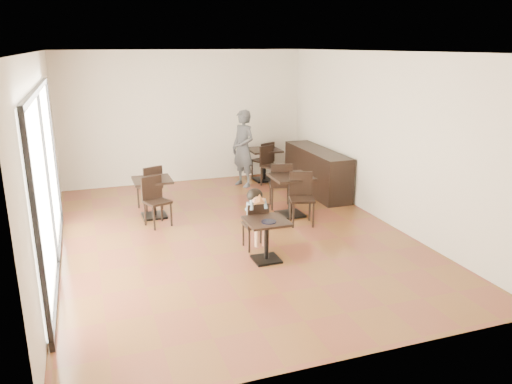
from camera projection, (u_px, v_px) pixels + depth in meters
name	position (u px, v px, depth m)	size (l,w,h in m)	color
floor	(232.00, 235.00, 9.04)	(6.00, 8.00, 0.01)	brown
ceiling	(230.00, 52.00, 8.13)	(6.00, 8.00, 0.01)	white
wall_back	(185.00, 117.00, 12.21)	(6.00, 0.01, 3.20)	beige
wall_front	(345.00, 223.00, 4.97)	(6.00, 0.01, 3.20)	beige
wall_left	(44.00, 161.00, 7.64)	(0.01, 8.00, 3.20)	beige
wall_right	(381.00, 138.00, 9.54)	(0.01, 8.00, 3.20)	beige
storefront_window	(45.00, 181.00, 7.25)	(0.04, 4.50, 2.60)	white
child_table	(266.00, 240.00, 7.87)	(0.65, 0.65, 0.68)	black
child_chair	(255.00, 225.00, 8.35)	(0.37, 0.37, 0.82)	black
child	(255.00, 219.00, 8.32)	(0.37, 0.52, 1.03)	slate
plate	(269.00, 222.00, 7.68)	(0.23, 0.23, 0.01)	black
pizza_slice	(259.00, 201.00, 8.04)	(0.24, 0.18, 0.06)	tan
adult_patron	(243.00, 149.00, 11.94)	(0.67, 0.44, 1.84)	#3D3E42
cafe_table_mid	(291.00, 196.00, 9.96)	(0.78, 0.78, 0.82)	black
cafe_table_left	(153.00, 198.00, 9.88)	(0.74, 0.74, 0.78)	black
cafe_table_back	(264.00, 165.00, 12.56)	(0.76, 0.76, 0.80)	black
chair_mid_a	(280.00, 185.00, 10.43)	(0.44, 0.44, 0.99)	black
chair_mid_b	(302.00, 199.00, 9.44)	(0.44, 0.44, 0.99)	black
chair_left_a	(149.00, 187.00, 10.36)	(0.42, 0.42, 0.94)	black
chair_left_b	(157.00, 202.00, 9.36)	(0.42, 0.42, 0.94)	black
chair_back_a	(262.00, 161.00, 12.66)	(0.43, 0.43, 0.97)	black
chair_back_b	(272.00, 167.00, 12.04)	(0.43, 0.43, 0.97)	black
service_counter	(317.00, 171.00, 11.55)	(0.60, 2.40, 1.00)	black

